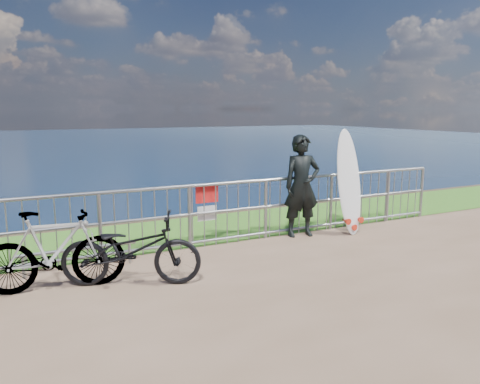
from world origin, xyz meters
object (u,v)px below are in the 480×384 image
surfer (302,186)px  bicycle_near (131,250)px  bicycle_far (54,251)px  surfboard (349,186)px

surfer → bicycle_near: size_ratio=1.01×
surfer → bicycle_near: surfer is taller
surfer → bicycle_far: 4.55m
surfer → surfboard: (0.93, -0.25, -0.03)m
surfboard → bicycle_near: surfboard is taller
surfer → bicycle_near: 3.70m
surfer → bicycle_far: size_ratio=1.06×
surfer → surfboard: surfboard is taller
surfboard → bicycle_near: size_ratio=1.07×
surfer → bicycle_far: surfer is taller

